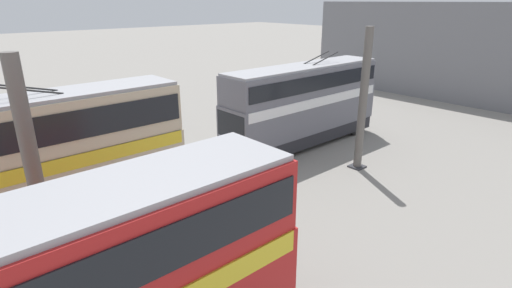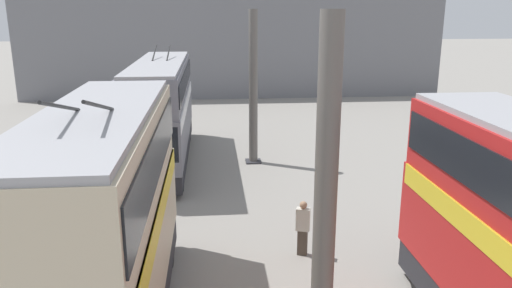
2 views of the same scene
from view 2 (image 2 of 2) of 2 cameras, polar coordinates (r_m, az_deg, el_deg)
The scene contains 6 objects.
depot_back_wall at distance 42.75m, azimuth -2.49°, elevation 10.89°, with size 0.50×36.00×8.55m.
support_column_near at distance 9.49m, azimuth 7.83°, elevation -8.99°, with size 0.77×0.77×7.48m.
support_column_far at distance 24.37m, azimuth -0.32°, elevation 6.08°, with size 0.77×0.77×7.48m.
bus_right_near at distance 11.77m, azimuth -16.97°, elevation -7.49°, with size 9.00×2.54×6.03m.
bus_right_far at distance 24.99m, azimuth -10.78°, elevation 4.32°, with size 11.47×2.54×5.65m.
person_aisle_midway at distance 15.75m, azimuth 5.37°, elevation -9.37°, with size 0.36×0.47×1.79m.
Camera 2 is at (-4.93, 2.05, 7.48)m, focal length 35.00 mm.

